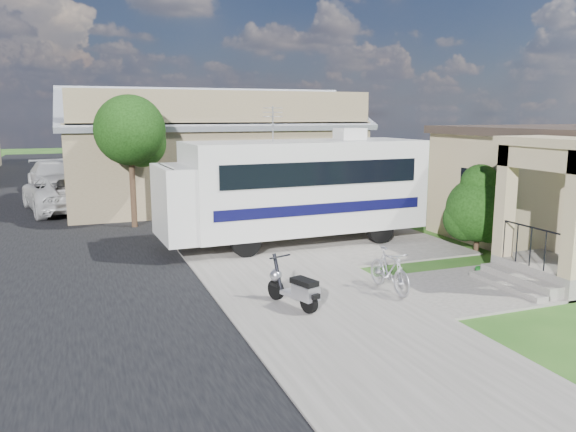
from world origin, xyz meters
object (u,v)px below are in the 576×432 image
object	(u,v)px
motorhome	(295,187)
bicycle	(389,273)
garden_hose	(482,272)
scooter	(295,289)
pickup_truck	(61,193)
shrub	(479,206)
van	(54,177)

from	to	relation	value
motorhome	bicycle	bearing A→B (deg)	-90.84
garden_hose	motorhome	bearing A→B (deg)	122.77
scooter	bicycle	size ratio (longest dim) A/B	0.93
motorhome	pickup_truck	size ratio (longest dim) A/B	1.49
shrub	bicycle	xyz separation A→B (m)	(-4.51, -2.64, -0.81)
motorhome	scooter	bearing A→B (deg)	-113.86
bicycle	garden_hose	bearing A→B (deg)	8.08
motorhome	van	size ratio (longest dim) A/B	1.50
shrub	van	size ratio (longest dim) A/B	0.47
van	garden_hose	bearing A→B (deg)	-70.22
scooter	motorhome	bearing A→B (deg)	50.10
motorhome	shrub	bearing A→B (deg)	-32.07
scooter	garden_hose	bearing A→B (deg)	-10.60
bicycle	pickup_truck	size ratio (longest dim) A/B	0.29
van	scooter	bearing A→B (deg)	-83.94
scooter	van	size ratio (longest dim) A/B	0.27
motorhome	bicycle	xyz separation A→B (m)	(0.15, -5.29, -1.28)
motorhome	garden_hose	distance (m)	5.96
van	pickup_truck	bearing A→B (deg)	-93.63
van	garden_hose	size ratio (longest dim) A/B	15.78
motorhome	van	xyz separation A→B (m)	(-7.26, 14.90, -0.98)
motorhome	van	world-z (taller)	motorhome
motorhome	garden_hose	size ratio (longest dim) A/B	23.66
scooter	pickup_truck	distance (m)	15.12
shrub	pickup_truck	xyz separation A→B (m)	(-11.47, 11.49, -0.53)
scooter	garden_hose	world-z (taller)	scooter
motorhome	bicycle	size ratio (longest dim) A/B	5.08
motorhome	garden_hose	xyz separation A→B (m)	(3.09, -4.80, -1.68)
pickup_truck	bicycle	bearing A→B (deg)	105.83
bicycle	garden_hose	world-z (taller)	bicycle
shrub	garden_hose	size ratio (longest dim) A/B	7.36
bicycle	van	distance (m)	21.51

